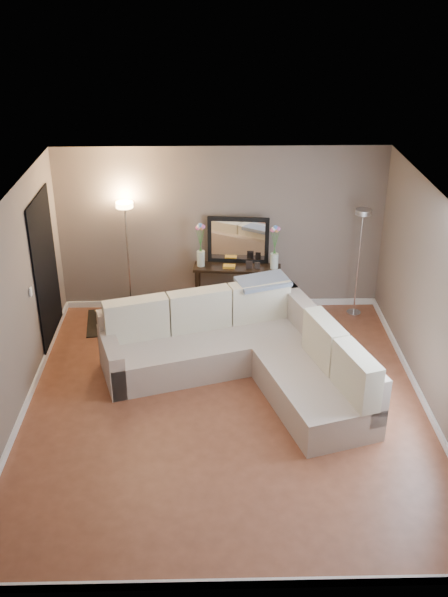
{
  "coord_description": "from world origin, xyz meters",
  "views": [
    {
      "loc": [
        -0.18,
        -6.85,
        4.94
      ],
      "look_at": [
        0.0,
        0.8,
        1.1
      ],
      "focal_mm": 40.0,
      "sensor_mm": 36.0,
      "label": 1
    }
  ],
  "objects_px": {
    "sectional_sofa": "(245,351)",
    "floor_lamp_lit": "(127,236)",
    "console_table": "(232,288)",
    "floor_lamp_unlit": "(361,242)"
  },
  "relations": [
    {
      "from": "sectional_sofa",
      "to": "console_table",
      "type": "xyz_separation_m",
      "value": [
        -0.12,
        1.76,
        0.09
      ]
    },
    {
      "from": "sectional_sofa",
      "to": "console_table",
      "type": "distance_m",
      "value": 1.77
    },
    {
      "from": "floor_lamp_lit",
      "to": "floor_lamp_unlit",
      "type": "relative_size",
      "value": 1.05
    },
    {
      "from": "console_table",
      "to": "floor_lamp_unlit",
      "type": "height_order",
      "value": "floor_lamp_unlit"
    },
    {
      "from": "sectional_sofa",
      "to": "floor_lamp_lit",
      "type": "distance_m",
      "value": 2.72
    },
    {
      "from": "floor_lamp_lit",
      "to": "floor_lamp_unlit",
      "type": "height_order",
      "value": "floor_lamp_lit"
    },
    {
      "from": "floor_lamp_unlit",
      "to": "console_table",
      "type": "bearing_deg",
      "value": 179.07
    },
    {
      "from": "console_table",
      "to": "floor_lamp_unlit",
      "type": "xyz_separation_m",
      "value": [
        1.94,
        -0.03,
        0.76
      ]
    },
    {
      "from": "sectional_sofa",
      "to": "floor_lamp_lit",
      "type": "relative_size",
      "value": 1.96
    },
    {
      "from": "console_table",
      "to": "sectional_sofa",
      "type": "bearing_deg",
      "value": -86.01
    }
  ]
}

